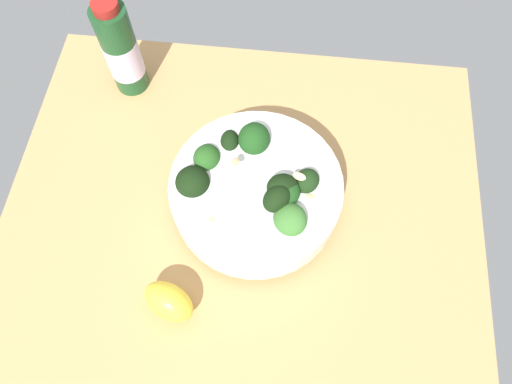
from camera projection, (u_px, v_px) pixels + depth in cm
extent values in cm
cube|color=tan|center=(239.00, 244.00, 66.87)|extent=(67.38, 67.38, 4.26)
cylinder|color=white|center=(256.00, 202.00, 66.49)|extent=(12.59, 12.59, 1.62)
cylinder|color=white|center=(256.00, 192.00, 63.56)|extent=(22.90, 22.90, 4.85)
cylinder|color=silver|center=(256.00, 185.00, 61.73)|extent=(18.54, 18.54, 0.80)
cylinder|color=#2F662B|center=(282.00, 194.00, 61.88)|extent=(1.61, 1.68, 1.50)
ellipsoid|color=black|center=(283.00, 188.00, 60.21)|extent=(4.91, 5.68, 4.28)
cylinder|color=#2F662B|center=(288.00, 198.00, 62.59)|extent=(1.08, 1.17, 1.53)
ellipsoid|color=black|center=(289.00, 193.00, 61.25)|extent=(3.70, 3.34, 2.82)
cylinder|color=#2F662B|center=(230.00, 148.00, 65.87)|extent=(1.41, 1.34, 1.45)
ellipsoid|color=black|center=(230.00, 142.00, 64.47)|extent=(4.31, 3.74, 4.41)
cylinder|color=#3C7A32|center=(194.00, 188.00, 63.09)|extent=(1.81, 1.79, 1.70)
ellipsoid|color=black|center=(193.00, 182.00, 61.44)|extent=(6.49, 7.05, 5.49)
cylinder|color=#4A8F3C|center=(254.00, 146.00, 65.32)|extent=(2.14, 2.18, 1.27)
ellipsoid|color=#194216|center=(254.00, 139.00, 63.70)|extent=(4.90, 5.05, 4.83)
cylinder|color=#2F662B|center=(276.00, 204.00, 60.81)|extent=(1.93, 1.82, 1.44)
ellipsoid|color=black|center=(277.00, 198.00, 59.33)|extent=(6.06, 5.03, 5.24)
cylinder|color=#4A8F3C|center=(305.00, 187.00, 62.88)|extent=(1.79, 1.69, 1.32)
ellipsoid|color=black|center=(306.00, 181.00, 61.40)|extent=(5.10, 5.49, 4.33)
cylinder|color=#3C7A32|center=(289.00, 225.00, 60.78)|extent=(2.19, 2.18, 1.83)
ellipsoid|color=#386B2B|center=(290.00, 219.00, 58.94)|extent=(6.63, 6.92, 5.38)
cylinder|color=#2F662B|center=(284.00, 198.00, 61.90)|extent=(2.28, 2.25, 1.39)
ellipsoid|color=#194216|center=(285.00, 192.00, 60.22)|extent=(4.88, 4.77, 3.35)
cylinder|color=#589D47|center=(208.00, 164.00, 64.65)|extent=(1.94, 1.91, 1.75)
ellipsoid|color=#23511C|center=(207.00, 158.00, 63.03)|extent=(5.32, 4.27, 4.18)
ellipsoid|color=#DBBC84|center=(299.00, 176.00, 60.10)|extent=(1.59, 2.03, 0.79)
ellipsoid|color=#DBBC84|center=(214.00, 220.00, 59.32)|extent=(1.70, 1.99, 1.14)
ellipsoid|color=#DBBC84|center=(235.00, 162.00, 60.38)|extent=(1.83, 1.06, 0.90)
ellipsoid|color=#DBBC84|center=(311.00, 197.00, 60.54)|extent=(1.66, 2.07, 0.84)
ellipsoid|color=#DBBC84|center=(254.00, 139.00, 63.28)|extent=(2.06, 1.61, 0.73)
ellipsoid|color=yellow|center=(169.00, 301.00, 58.76)|extent=(6.65, 7.89, 5.11)
cylinder|color=#194723|center=(121.00, 50.00, 69.46)|extent=(5.14, 5.14, 15.22)
cylinder|color=maroon|center=(105.00, 6.00, 61.99)|extent=(3.62, 3.62, 1.31)
cylinder|color=silver|center=(124.00, 57.00, 70.71)|extent=(5.24, 5.24, 6.20)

